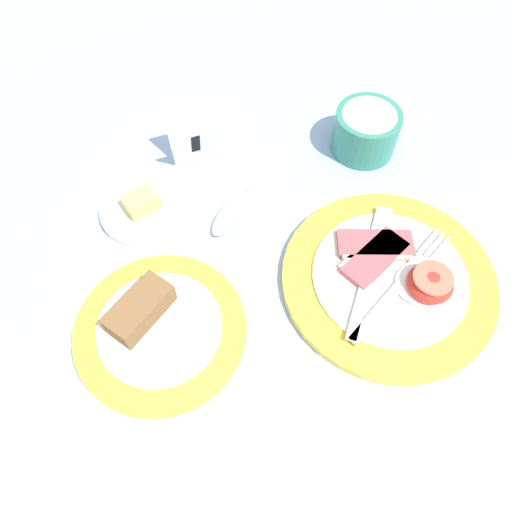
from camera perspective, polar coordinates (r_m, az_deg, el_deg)
ground_plane at (r=0.57m, az=6.51°, el=-6.54°), size 3.00×3.00×0.00m
breakfast_plate at (r=0.60m, az=15.19°, el=-2.28°), size 0.25×0.25×0.04m
bread_plate at (r=0.56m, az=-11.16°, el=-8.03°), size 0.19×0.19×0.04m
sugar_cup at (r=0.71m, az=12.44°, el=13.82°), size 0.09×0.09×0.06m
butter_dish at (r=0.65m, az=-12.75°, el=5.32°), size 0.11×0.11×0.03m
number_card at (r=0.68m, az=-7.21°, el=13.18°), size 0.06×0.05×0.07m
teaspoon_by_saucer at (r=0.65m, az=-1.94°, el=6.32°), size 0.16×0.13×0.01m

